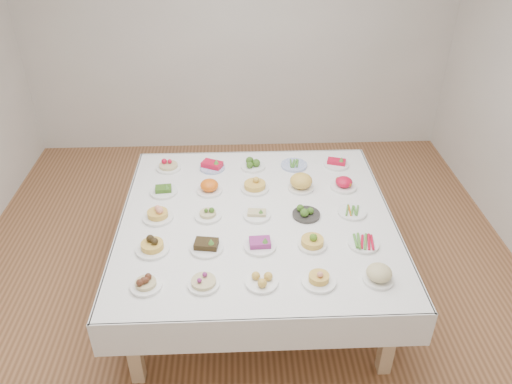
{
  "coord_description": "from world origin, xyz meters",
  "views": [
    {
      "loc": [
        -0.03,
        -3.25,
        3.02
      ],
      "look_at": [
        0.1,
        0.02,
        0.88
      ],
      "focal_mm": 35.0,
      "sensor_mm": 36.0,
      "label": 1
    }
  ],
  "objects_px": {
    "dish_24": "(337,161)",
    "display_table": "(257,224)",
    "dish_0": "(145,282)",
    "dish_12": "(257,213)"
  },
  "relations": [
    {
      "from": "dish_24",
      "to": "display_table",
      "type": "bearing_deg",
      "value": -134.8
    },
    {
      "from": "dish_12",
      "to": "dish_24",
      "type": "bearing_deg",
      "value": 45.16
    },
    {
      "from": "display_table",
      "to": "dish_0",
      "type": "distance_m",
      "value": 1.06
    },
    {
      "from": "dish_0",
      "to": "dish_12",
      "type": "relative_size",
      "value": 0.96
    },
    {
      "from": "dish_0",
      "to": "dish_12",
      "type": "bearing_deg",
      "value": 44.97
    },
    {
      "from": "dish_12",
      "to": "dish_0",
      "type": "bearing_deg",
      "value": -135.03
    },
    {
      "from": "display_table",
      "to": "dish_24",
      "type": "height_order",
      "value": "dish_24"
    },
    {
      "from": "display_table",
      "to": "dish_0",
      "type": "height_order",
      "value": "dish_0"
    },
    {
      "from": "dish_24",
      "to": "dish_0",
      "type": "bearing_deg",
      "value": -134.93
    },
    {
      "from": "display_table",
      "to": "dish_12",
      "type": "distance_m",
      "value": 0.1
    }
  ]
}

